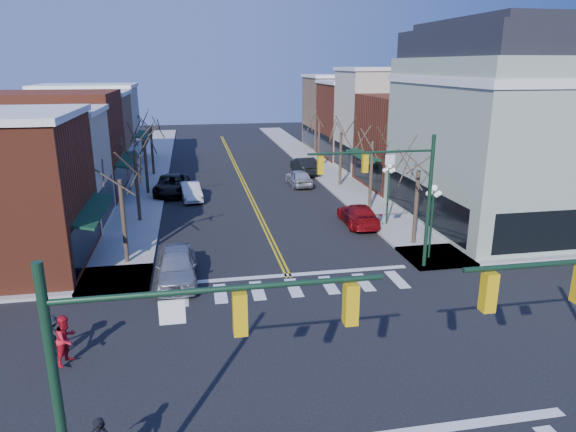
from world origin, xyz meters
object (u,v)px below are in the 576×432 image
victorian_corner (512,126)px  car_right_mid (299,178)px  car_right_near (358,215)px  lamppost_corner (433,209)px  car_right_far (305,166)px  pedestrian_dark_b (53,336)px  car_left_far (172,185)px  car_left_mid (191,191)px  car_left_near (176,266)px  lamppost_midblock (389,183)px  pedestrian_red_b (66,339)px

victorian_corner → car_right_mid: (-11.70, 13.39, -5.90)m
car_right_near → car_right_mid: size_ratio=1.12×
lamppost_corner → car_right_far: size_ratio=0.84×
pedestrian_dark_b → car_left_far: bearing=-75.9°
car_left_mid → pedestrian_dark_b: bearing=-109.3°
car_left_near → car_right_mid: size_ratio=1.13×
lamppost_corner → car_right_far: 24.39m
victorian_corner → car_right_near: victorian_corner is taller
car_right_mid → pedestrian_dark_b: bearing=57.8°
lamppost_midblock → car_left_far: size_ratio=0.76×
victorian_corner → car_right_mid: bearing=131.1°
lamppost_midblock → car_right_mid: lamppost_midblock is taller
victorian_corner → car_left_near: bearing=-163.6°
car_left_near → pedestrian_dark_b: (-4.35, -6.38, 0.10)m
lamppost_midblock → car_left_near: size_ratio=0.87×
victorian_corner → lamppost_midblock: size_ratio=3.29×
car_left_far → victorian_corner: bearing=-23.2°
car_left_near → car_left_far: 18.85m
lamppost_midblock → car_left_mid: 16.33m
lamppost_midblock → car_left_near: lamppost_midblock is taller
car_right_mid → pedestrian_red_b: (-14.18, -26.86, 0.33)m
car_left_far → pedestrian_red_b: bearing=-91.4°
car_right_near → pedestrian_dark_b: 21.48m
car_left_near → car_right_mid: bearing=61.8°
victorian_corner → lamppost_corner: size_ratio=3.29×
car_right_mid → pedestrian_red_b: pedestrian_red_b is taller
lamppost_midblock → car_left_mid: bearing=143.8°
car_left_near → car_right_mid: 22.47m
lamppost_midblock → car_left_near: bearing=-153.2°
car_right_far → car_right_mid: bearing=69.5°
car_left_far → car_right_near: size_ratio=1.15×
victorian_corner → car_right_mid: size_ratio=3.22×
lamppost_corner → pedestrian_dark_b: size_ratio=2.71×
victorian_corner → car_left_mid: (-21.35, 10.05, -5.96)m
lamppost_corner → pedestrian_dark_b: (-18.20, -6.88, -2.01)m
victorian_corner → car_right_near: (-10.15, 1.05, -5.94)m
car_left_far → pedestrian_dark_b: size_ratio=3.59×
car_left_near → car_right_far: car_right_far is taller
lamppost_corner → pedestrian_red_b: bearing=-157.0°
victorian_corner → pedestrian_red_b: bearing=-152.5°
car_left_far → car_right_far: size_ratio=1.11×
lamppost_midblock → car_right_far: bearing=95.8°
car_left_mid → car_right_mid: car_right_mid is taller
victorian_corner → car_left_mid: victorian_corner is taller
car_left_near → car_right_near: (12.00, 7.55, -0.13)m
lamppost_corner → lamppost_midblock: bearing=90.0°
pedestrian_dark_b → car_right_near: bearing=-117.3°
car_left_mid → car_right_far: car_right_far is taller
car_left_far → car_right_far: 14.09m
car_left_far → pedestrian_dark_b: 25.48m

